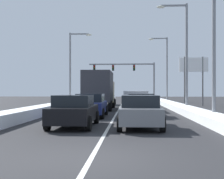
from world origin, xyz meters
TOP-DOWN VIEW (x-y plane):
  - ground_plane at (0.00, 16.95)m, footprint 120.00×120.00m
  - lane_stripe_between_right_lane_and_center_lane at (-0.00, 21.19)m, footprint 0.14×46.62m
  - snow_bank_right_shoulder at (5.30, 21.19)m, footprint 1.45×46.62m
  - snow_bank_left_shoulder at (-5.30, 21.19)m, footprint 1.36×46.62m
  - sedan_gray_right_lane_nearest at (1.45, 6.59)m, footprint 2.00×4.50m
  - sedan_charcoal_right_lane_second at (1.72, 13.17)m, footprint 2.00×4.50m
  - suv_silver_right_lane_third at (1.47, 18.91)m, footprint 2.16×4.90m
  - sedan_green_right_lane_fourth at (1.78, 25.08)m, footprint 2.00×4.50m
  - sedan_black_center_lane_nearest at (-1.65, 6.73)m, footprint 2.00×4.50m
  - sedan_navy_center_lane_second at (-1.56, 12.27)m, footprint 2.00×4.50m
  - box_truck_center_lane_third at (-1.74, 19.93)m, footprint 2.53×7.20m
  - sedan_white_center_lane_fourth at (-1.70, 28.25)m, footprint 2.00×4.50m
  - traffic_light_gantry at (1.18, 42.37)m, footprint 10.60×0.47m
  - street_lamp_right_near at (5.56, 10.60)m, footprint 2.66×0.36m
  - street_lamp_right_mid at (5.53, 19.07)m, footprint 2.66×0.36m
  - street_lamp_right_far at (5.88, 36.02)m, footprint 2.66×0.36m
  - street_lamp_left_mid at (-5.64, 28.20)m, footprint 2.66×0.36m
  - roadside_sign_right at (8.14, 27.39)m, footprint 3.20×0.16m

SIDE VIEW (x-z plane):
  - ground_plane at x=0.00m, z-range 0.00..0.00m
  - lane_stripe_between_right_lane_and_center_lane at x=0.00m, z-range 0.00..0.01m
  - snow_bank_right_shoulder at x=5.30m, z-range 0.00..0.47m
  - snow_bank_left_shoulder at x=-5.30m, z-range 0.00..0.62m
  - sedan_gray_right_lane_nearest at x=1.45m, z-range 0.01..1.52m
  - sedan_charcoal_right_lane_second at x=1.72m, z-range 0.01..1.52m
  - sedan_green_right_lane_fourth at x=1.78m, z-range 0.01..1.52m
  - sedan_black_center_lane_nearest at x=-1.65m, z-range 0.01..1.52m
  - sedan_navy_center_lane_second at x=-1.56m, z-range 0.01..1.52m
  - sedan_white_center_lane_fourth at x=-1.70m, z-range 0.01..1.52m
  - suv_silver_right_lane_third at x=1.47m, z-range 0.18..1.85m
  - box_truck_center_lane_third at x=-1.74m, z-range 0.22..3.58m
  - roadside_sign_right at x=8.14m, z-range 1.27..6.77m
  - traffic_light_gantry at x=1.18m, z-range 1.62..7.82m
  - street_lamp_left_mid at x=-5.64m, z-range 0.81..9.29m
  - street_lamp_right_near at x=5.56m, z-range 0.82..9.61m
  - street_lamp_right_far at x=5.88m, z-range 0.83..10.00m
  - street_lamp_right_mid at x=5.53m, z-range 0.83..10.00m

